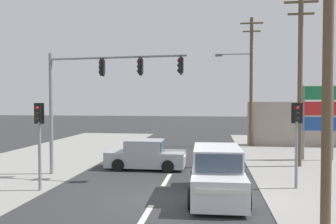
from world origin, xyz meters
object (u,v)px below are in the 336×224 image
object	(u,v)px
traffic_signal_mast	(96,86)
shopping_plaza_sign	(318,112)
utility_pole_midground_right	(300,76)
suv_crossing_left	(217,174)
sedan_kerbside_parked	(146,156)
utility_pole_foreground_right	(322,48)
pedestal_signal_right_kerb	(297,131)
utility_pole_background_right	(250,78)
pedestal_signal_left_kerb	(39,131)

from	to	relation	value
traffic_signal_mast	shopping_plaza_sign	size ratio (longest dim) A/B	1.49
utility_pole_midground_right	traffic_signal_mast	world-z (taller)	utility_pole_midground_right
utility_pole_midground_right	suv_crossing_left	xyz separation A→B (m)	(-4.60, -6.57, -4.12)
sedan_kerbside_parked	shopping_plaza_sign	bearing A→B (deg)	21.70
utility_pole_midground_right	suv_crossing_left	bearing A→B (deg)	-124.98
utility_pole_foreground_right	sedan_kerbside_parked	xyz separation A→B (m)	(-6.36, 8.30, -4.28)
traffic_signal_mast	sedan_kerbside_parked	size ratio (longest dim) A/B	1.62
shopping_plaza_sign	suv_crossing_left	xyz separation A→B (m)	(-6.24, -8.82, -2.10)
sedan_kerbside_parked	traffic_signal_mast	bearing A→B (deg)	-133.21
utility_pole_foreground_right	utility_pole_midground_right	world-z (taller)	utility_pole_midground_right
pedestal_signal_right_kerb	suv_crossing_left	world-z (taller)	pedestal_signal_right_kerb
utility_pole_background_right	pedestal_signal_right_kerb	size ratio (longest dim) A/B	2.91
utility_pole_background_right	suv_crossing_left	xyz separation A→B (m)	(-2.75, -14.72, -4.66)
shopping_plaza_sign	pedestal_signal_left_kerb	bearing A→B (deg)	-146.32
utility_pole_foreground_right	suv_crossing_left	bearing A→B (deg)	127.13
utility_pole_foreground_right	traffic_signal_mast	xyz separation A→B (m)	(-8.36, 6.18, -0.63)
pedestal_signal_left_kerb	shopping_plaza_sign	size ratio (longest dim) A/B	0.77
pedestal_signal_right_kerb	utility_pole_foreground_right	bearing A→B (deg)	-97.16
shopping_plaza_sign	sedan_kerbside_parked	bearing A→B (deg)	-158.30
utility_pole_foreground_right	sedan_kerbside_parked	size ratio (longest dim) A/B	2.18
traffic_signal_mast	sedan_kerbside_parked	distance (m)	4.67
utility_pole_foreground_right	pedestal_signal_right_kerb	bearing A→B (deg)	82.84
utility_pole_midground_right	pedestal_signal_right_kerb	distance (m)	5.69
utility_pole_midground_right	shopping_plaza_sign	xyz separation A→B (m)	(1.64, 2.25, -2.02)
shopping_plaza_sign	utility_pole_background_right	bearing A→B (deg)	120.62
shopping_plaza_sign	sedan_kerbside_parked	size ratio (longest dim) A/B	1.08
utility_pole_background_right	pedestal_signal_left_kerb	xyz separation A→B (m)	(-9.84, -14.78, -3.13)
utility_pole_midground_right	pedestal_signal_left_kerb	xyz separation A→B (m)	(-11.69, -6.63, -2.59)
pedestal_signal_left_kerb	suv_crossing_left	distance (m)	7.25
utility_pole_midground_right	shopping_plaza_sign	bearing A→B (deg)	53.89
utility_pole_foreground_right	shopping_plaza_sign	xyz separation A→B (m)	(3.62, 12.28, -2.01)
traffic_signal_mast	pedestal_signal_right_kerb	distance (m)	9.27
shopping_plaza_sign	suv_crossing_left	world-z (taller)	shopping_plaza_sign
utility_pole_background_right	sedan_kerbside_parked	bearing A→B (deg)	-123.35
utility_pole_midground_right	pedestal_signal_right_kerb	xyz separation A→B (m)	(-1.34, -4.89, -2.59)
utility_pole_background_right	sedan_kerbside_parked	size ratio (longest dim) A/B	2.44
utility_pole_foreground_right	sedan_kerbside_parked	bearing A→B (deg)	127.45
utility_pole_midground_right	sedan_kerbside_parked	world-z (taller)	utility_pole_midground_right
utility_pole_background_right	pedestal_signal_left_kerb	distance (m)	18.03
utility_pole_foreground_right	pedestal_signal_right_kerb	size ratio (longest dim) A/B	2.60
utility_pole_background_right	sedan_kerbside_parked	distance (m)	12.77
utility_pole_midground_right	utility_pole_background_right	size ratio (longest dim) A/B	0.92
utility_pole_background_right	suv_crossing_left	size ratio (longest dim) A/B	2.26
utility_pole_background_right	utility_pole_foreground_right	bearing A→B (deg)	-90.42
utility_pole_background_right	pedestal_signal_right_kerb	distance (m)	13.42
utility_pole_foreground_right	pedestal_signal_right_kerb	xyz separation A→B (m)	(0.64, 5.13, -2.57)
utility_pole_foreground_right	traffic_signal_mast	world-z (taller)	utility_pole_foreground_right
shopping_plaza_sign	suv_crossing_left	size ratio (longest dim) A/B	1.00
pedestal_signal_right_kerb	shopping_plaza_sign	world-z (taller)	shopping_plaza_sign
shopping_plaza_sign	traffic_signal_mast	bearing A→B (deg)	-153.02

